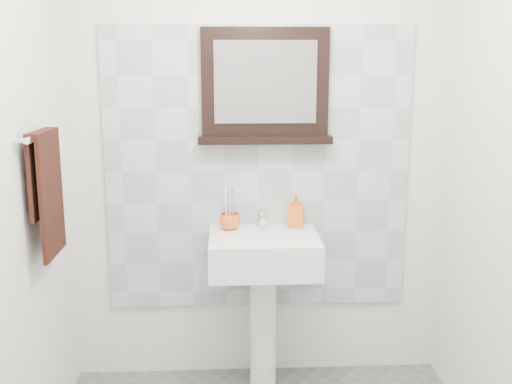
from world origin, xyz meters
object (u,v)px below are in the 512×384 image
framed_mirror (265,89)px  hand_towel (46,184)px  toothbrush_cup (230,221)px  pedestal_sink (264,269)px  soap_dispenser (296,211)px

framed_mirror → hand_towel: bearing=-152.0°
toothbrush_cup → hand_towel: size_ratio=0.20×
pedestal_sink → toothbrush_cup: pedestal_sink is taller
framed_mirror → hand_towel: (-0.98, -0.52, -0.38)m
toothbrush_cup → framed_mirror: 0.71m
pedestal_sink → hand_towel: bearing=-160.8°
toothbrush_cup → framed_mirror: (0.19, 0.08, 0.68)m
pedestal_sink → soap_dispenser: size_ratio=5.46×
soap_dispenser → framed_mirror: size_ratio=0.26×
soap_dispenser → framed_mirror: framed_mirror is taller
pedestal_sink → framed_mirror: framed_mirror is taller
toothbrush_cup → hand_towel: hand_towel is taller
pedestal_sink → soap_dispenser: 0.35m
toothbrush_cup → pedestal_sink: bearing=-32.3°
pedestal_sink → framed_mirror: (0.02, 0.19, 0.90)m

